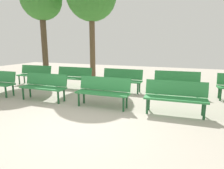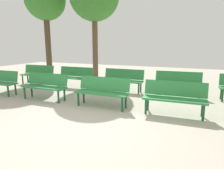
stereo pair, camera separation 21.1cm
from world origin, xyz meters
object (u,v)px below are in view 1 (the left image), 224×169
(bench_r1_c0, at_px, (35,74))
(bench_r0_c3, at_px, (175,95))
(bench_r0_c2, at_px, (103,90))
(bench_r0_c1, at_px, (44,85))
(tree_1, at_px, (41,1))
(bench_r1_c3, at_px, (177,82))
(bench_r1_c1, at_px, (73,76))
(bench_r1_c2, at_px, (122,79))

(bench_r1_c0, bearing_deg, bench_r0_c3, -18.55)
(bench_r0_c2, bearing_deg, bench_r0_c1, -179.88)
(bench_r1_c0, bearing_deg, tree_1, 112.08)
(bench_r0_c2, distance_m, bench_r0_c3, 2.04)
(bench_r0_c1, bearing_deg, bench_r1_c3, 27.51)
(bench_r0_c3, height_order, tree_1, tree_1)
(bench_r1_c1, bearing_deg, bench_r1_c3, 2.09)
(bench_r0_c1, bearing_deg, bench_r1_c1, 92.26)
(bench_r1_c2, xyz_separation_m, bench_r1_c3, (2.05, 0.10, 0.00))
(bench_r1_c0, xyz_separation_m, bench_r1_c1, (2.06, 0.02, 0.00))
(bench_r1_c1, relative_size, bench_r1_c2, 1.00)
(bench_r0_c3, distance_m, bench_r1_c1, 4.62)
(bench_r1_c1, bearing_deg, tree_1, 147.07)
(bench_r0_c1, height_order, tree_1, tree_1)
(bench_r0_c2, distance_m, bench_r1_c2, 2.06)
(bench_r0_c3, relative_size, tree_1, 0.31)
(bench_r1_c0, height_order, bench_r1_c1, same)
(bench_r0_c1, relative_size, bench_r1_c2, 1.00)
(bench_r1_c1, bearing_deg, bench_r1_c2, 2.51)
(bench_r1_c3, relative_size, tree_1, 0.31)
(bench_r1_c2, bearing_deg, bench_r1_c3, 1.92)
(bench_r0_c1, xyz_separation_m, bench_r0_c2, (2.12, 0.04, 0.00))
(bench_r0_c2, xyz_separation_m, bench_r1_c2, (-0.09, 2.05, 0.00))
(bench_r0_c2, height_order, bench_r1_c3, same)
(bench_r1_c0, bearing_deg, bench_r0_c1, -44.68)
(bench_r1_c0, relative_size, bench_r1_c3, 1.00)
(bench_r0_c3, height_order, bench_r1_c2, same)
(bench_r0_c1, distance_m, bench_r0_c2, 2.12)
(bench_r1_c1, xyz_separation_m, bench_r1_c2, (2.13, 0.13, 0.00))
(bench_r0_c1, relative_size, bench_r1_c0, 0.99)
(bench_r1_c2, bearing_deg, bench_r0_c2, -88.17)
(bench_r0_c3, bearing_deg, tree_1, 150.79)
(bench_r0_c2, distance_m, bench_r1_c3, 2.91)
(bench_r0_c1, height_order, bench_r1_c0, same)
(bench_r1_c1, relative_size, bench_r1_c3, 0.99)
(bench_r1_c0, distance_m, tree_1, 4.10)
(bench_r0_c1, relative_size, tree_1, 0.31)
(bench_r0_c1, xyz_separation_m, bench_r1_c1, (-0.10, 1.96, 0.00))
(bench_r0_c1, xyz_separation_m, tree_1, (-3.01, 3.76, 3.57))
(bench_r0_c2, relative_size, bench_r1_c3, 0.99)
(bench_r1_c3, bearing_deg, tree_1, 163.87)
(bench_r0_c3, relative_size, bench_r1_c2, 1.01)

